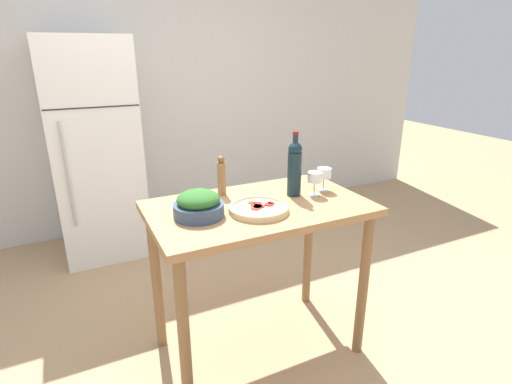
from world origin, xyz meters
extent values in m
plane|color=tan|center=(0.00, 0.00, 0.00)|extent=(14.00, 14.00, 0.00)
cube|color=silver|center=(0.00, 2.17, 1.30)|extent=(6.40, 0.06, 2.60)
cube|color=white|center=(-0.66, 1.76, 0.90)|extent=(0.67, 0.71, 1.80)
cube|color=black|center=(-0.66, 1.41, 1.30)|extent=(0.66, 0.01, 0.01)
cylinder|color=#B2B2B7|center=(-0.89, 1.39, 0.81)|extent=(0.02, 0.02, 0.81)
cube|color=#A87A4C|center=(0.00, 0.00, 0.90)|extent=(1.15, 0.68, 0.04)
cylinder|color=olive|center=(-0.52, -0.28, 0.44)|extent=(0.06, 0.06, 0.88)
cylinder|color=olive|center=(0.52, -0.28, 0.44)|extent=(0.06, 0.06, 0.88)
cylinder|color=olive|center=(-0.52, 0.28, 0.44)|extent=(0.06, 0.06, 0.88)
cylinder|color=olive|center=(0.52, 0.28, 0.44)|extent=(0.06, 0.06, 0.88)
cylinder|color=#142833|center=(0.24, 0.05, 1.05)|extent=(0.08, 0.08, 0.25)
sphere|color=#142833|center=(0.24, 0.05, 1.19)|extent=(0.08, 0.08, 0.08)
cylinder|color=#142833|center=(0.24, 0.05, 1.23)|extent=(0.03, 0.03, 0.08)
cylinder|color=maroon|center=(0.24, 0.05, 1.28)|extent=(0.03, 0.03, 0.02)
cylinder|color=silver|center=(0.35, 0.00, 0.93)|extent=(0.06, 0.06, 0.00)
cylinder|color=silver|center=(0.35, 0.00, 0.96)|extent=(0.01, 0.01, 0.07)
cylinder|color=white|center=(0.35, 0.00, 1.03)|extent=(0.08, 0.08, 0.06)
cylinder|color=maroon|center=(0.35, 0.00, 1.01)|extent=(0.07, 0.07, 0.01)
cylinder|color=silver|center=(0.44, 0.04, 0.93)|extent=(0.06, 0.06, 0.00)
cylinder|color=silver|center=(0.44, 0.04, 0.96)|extent=(0.01, 0.01, 0.07)
cylinder|color=white|center=(0.44, 0.04, 1.03)|extent=(0.08, 0.08, 0.06)
cylinder|color=maroon|center=(0.44, 0.04, 1.01)|extent=(0.07, 0.07, 0.02)
cylinder|color=olive|center=(-0.12, 0.23, 1.02)|extent=(0.05, 0.05, 0.19)
sphere|color=brown|center=(-0.12, 0.23, 1.13)|extent=(0.04, 0.04, 0.04)
cylinder|color=#384C6B|center=(-0.33, -0.01, 0.96)|extent=(0.25, 0.25, 0.07)
ellipsoid|color=#2D6628|center=(-0.33, -0.01, 1.01)|extent=(0.21, 0.21, 0.09)
cylinder|color=#DBC189|center=(-0.04, -0.09, 0.93)|extent=(0.30, 0.30, 0.02)
torus|color=#DBC189|center=(-0.04, -0.09, 0.95)|extent=(0.30, 0.30, 0.02)
cylinder|color=red|center=(-0.07, -0.09, 0.95)|extent=(0.05, 0.05, 0.01)
cylinder|color=red|center=(-0.03, -0.08, 0.95)|extent=(0.05, 0.05, 0.01)
cylinder|color=red|center=(-0.05, -0.02, 0.95)|extent=(0.04, 0.04, 0.01)
cylinder|color=red|center=(-0.05, -0.09, 0.95)|extent=(0.04, 0.04, 0.01)
cylinder|color=red|center=(0.04, -0.07, 0.95)|extent=(0.04, 0.04, 0.01)
cylinder|color=red|center=(-0.04, -0.08, 0.95)|extent=(0.05, 0.05, 0.01)
cylinder|color=red|center=(-0.03, -0.04, 0.95)|extent=(0.05, 0.05, 0.01)
cylinder|color=red|center=(0.02, -0.08, 0.95)|extent=(0.05, 0.05, 0.01)
cylinder|color=red|center=(-0.05, -0.06, 0.95)|extent=(0.04, 0.04, 0.01)
camera|label=1|loc=(-0.87, -1.75, 1.70)|focal=28.00mm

